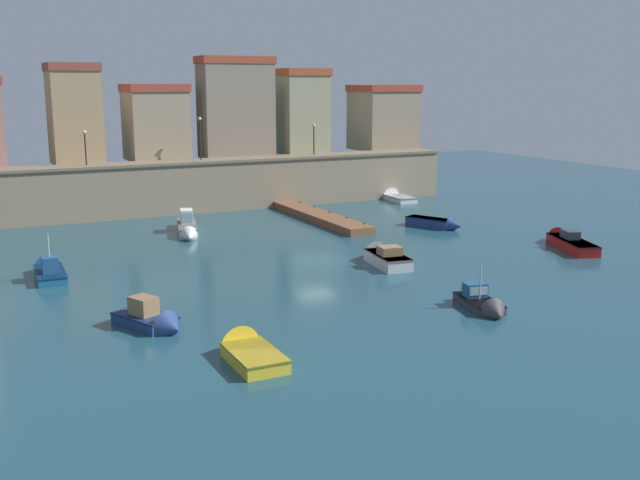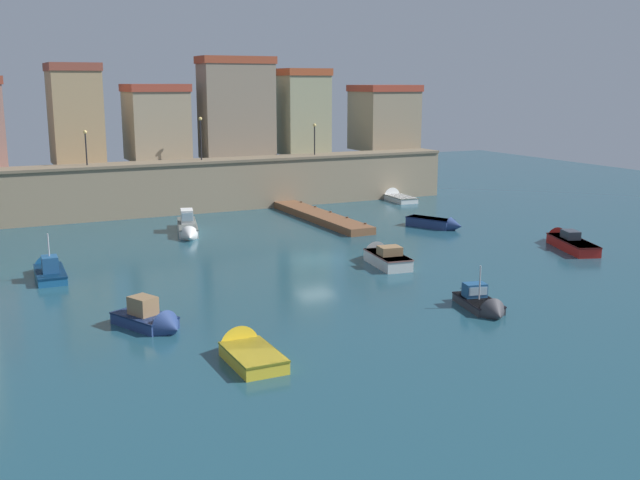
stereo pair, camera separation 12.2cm
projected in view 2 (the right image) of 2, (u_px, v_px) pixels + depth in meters
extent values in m
plane|color=#1E4756|center=(316.00, 259.00, 50.20)|extent=(123.97, 123.97, 0.00)
cube|color=gray|center=(212.00, 186.00, 69.25)|extent=(48.30, 3.07, 4.46)
cube|color=#73644F|center=(211.00, 161.00, 68.77)|extent=(48.30, 3.37, 0.24)
cube|color=tan|center=(76.00, 118.00, 66.56)|extent=(4.25, 4.69, 8.16)
cube|color=brown|center=(72.00, 67.00, 65.65)|extent=(4.42, 4.88, 0.70)
cube|color=#9D8A6E|center=(156.00, 126.00, 70.18)|extent=(5.30, 5.35, 6.34)
cube|color=#A13F2D|center=(155.00, 88.00, 69.46)|extent=(5.52, 5.56, 0.70)
cube|color=gray|center=(237.00, 111.00, 72.29)|extent=(6.94, 3.29, 8.92)
cube|color=#9E422A|center=(236.00, 60.00, 71.30)|extent=(7.22, 3.42, 0.70)
cube|color=gray|center=(301.00, 115.00, 76.28)|extent=(4.56, 5.05, 7.84)
cube|color=#A64727|center=(301.00, 72.00, 75.40)|extent=(4.74, 5.25, 0.70)
cube|color=gray|center=(384.00, 121.00, 81.02)|extent=(5.98, 5.64, 6.22)
cube|color=#A13A29|center=(384.00, 88.00, 80.31)|extent=(6.22, 5.87, 0.70)
cube|color=brown|center=(320.00, 217.00, 64.46)|extent=(2.23, 15.30, 0.60)
cylinder|color=#513421|center=(301.00, 205.00, 70.26)|extent=(0.20, 0.20, 0.70)
cylinder|color=#513421|center=(315.00, 210.00, 67.57)|extent=(0.20, 0.20, 0.70)
cylinder|color=#513421|center=(331.00, 215.00, 64.88)|extent=(0.20, 0.20, 0.70)
cylinder|color=#513421|center=(347.00, 221.00, 62.19)|extent=(0.20, 0.20, 0.70)
cylinder|color=#513421|center=(365.00, 227.00, 59.50)|extent=(0.20, 0.20, 0.70)
cylinder|color=black|center=(86.00, 150.00, 63.73)|extent=(0.12, 0.12, 2.67)
sphere|color=#F9D172|center=(85.00, 132.00, 63.42)|extent=(0.32, 0.32, 0.32)
cylinder|color=black|center=(201.00, 140.00, 68.00)|extent=(0.12, 0.12, 3.57)
sphere|color=#F9D172|center=(200.00, 119.00, 67.60)|extent=(0.32, 0.32, 0.32)
cylinder|color=black|center=(315.00, 141.00, 73.01)|extent=(0.12, 0.12, 2.72)
sphere|color=#F9D172|center=(315.00, 125.00, 72.70)|extent=(0.32, 0.32, 0.32)
cube|color=silver|center=(187.00, 227.00, 59.34)|extent=(2.77, 6.01, 0.71)
cone|color=silver|center=(189.00, 236.00, 55.92)|extent=(1.64, 1.68, 1.34)
cube|color=#5A605C|center=(187.00, 224.00, 59.27)|extent=(2.83, 6.13, 0.08)
cube|color=silver|center=(187.00, 216.00, 59.36)|extent=(1.32, 1.87, 1.06)
cube|color=#99B7C6|center=(187.00, 217.00, 58.54)|extent=(0.84, 0.26, 0.64)
cube|color=gold|center=(253.00, 358.00, 31.40)|extent=(1.90, 3.40, 0.60)
cone|color=gold|center=(236.00, 342.00, 33.27)|extent=(1.80, 0.95, 1.80)
cube|color=olive|center=(253.00, 352.00, 31.34)|extent=(1.94, 3.47, 0.08)
cube|color=#333338|center=(478.00, 303.00, 39.39)|extent=(2.17, 3.49, 0.46)
cone|color=#333338|center=(496.00, 315.00, 37.47)|extent=(1.60, 1.19, 1.44)
cube|color=black|center=(478.00, 300.00, 39.35)|extent=(2.21, 3.56, 0.08)
cube|color=navy|center=(475.00, 290.00, 39.73)|extent=(1.30, 1.02, 0.73)
cube|color=#99B7C6|center=(478.00, 291.00, 39.34)|extent=(1.03, 0.28, 0.44)
cylinder|color=#B2B2B7|center=(480.00, 283.00, 39.08)|extent=(0.08, 0.08, 1.82)
cube|color=red|center=(573.00, 245.00, 52.91)|extent=(3.32, 5.59, 0.73)
cone|color=red|center=(553.00, 236.00, 56.14)|extent=(1.92, 1.83, 1.53)
cube|color=#490F0C|center=(573.00, 240.00, 52.84)|extent=(3.39, 5.71, 0.08)
cube|color=#333842|center=(571.00, 235.00, 53.23)|extent=(1.36, 1.67, 0.58)
cube|color=#99B7C6|center=(566.00, 232.00, 53.93)|extent=(0.81, 0.34, 0.35)
cube|color=navy|center=(145.00, 320.00, 36.41)|extent=(2.87, 3.63, 0.58)
cone|color=navy|center=(171.00, 329.00, 35.16)|extent=(1.83, 1.48, 1.60)
cube|color=#0E1D3F|center=(144.00, 315.00, 36.35)|extent=(2.93, 3.70, 0.08)
cube|color=olive|center=(143.00, 306.00, 36.30)|extent=(1.41, 1.55, 0.89)
cube|color=silver|center=(388.00, 260.00, 48.30)|extent=(2.25, 4.25, 0.79)
cone|color=silver|center=(373.00, 252.00, 50.66)|extent=(1.78, 1.34, 1.65)
cube|color=brown|center=(388.00, 255.00, 48.22)|extent=(2.30, 4.33, 0.08)
cube|color=olive|center=(390.00, 251.00, 47.89)|extent=(1.52, 1.31, 0.56)
cube|color=#99B7C6|center=(386.00, 248.00, 48.42)|extent=(1.24, 0.22, 0.34)
cube|color=white|center=(401.00, 199.00, 74.58)|extent=(2.13, 3.88, 0.53)
cone|color=white|center=(390.00, 196.00, 76.71)|extent=(1.85, 1.17, 1.79)
cube|color=#565C50|center=(401.00, 197.00, 74.53)|extent=(2.17, 3.96, 0.08)
cube|color=navy|center=(430.00, 222.00, 61.32)|extent=(2.85, 4.02, 0.76)
cone|color=navy|center=(456.00, 226.00, 59.87)|extent=(1.61, 1.51, 1.27)
cube|color=#0E1A3F|center=(430.00, 218.00, 61.25)|extent=(2.91, 4.10, 0.08)
cube|color=#195689|center=(50.00, 274.00, 45.15)|extent=(1.79, 4.16, 0.54)
cone|color=#195689|center=(47.00, 265.00, 47.45)|extent=(1.60, 1.20, 1.55)
cube|color=#0B2A4C|center=(50.00, 271.00, 45.10)|extent=(1.82, 4.24, 0.08)
cube|color=navy|center=(50.00, 264.00, 44.59)|extent=(0.96, 1.25, 0.95)
cylinder|color=#B2B2B7|center=(49.00, 253.00, 44.52)|extent=(0.08, 0.08, 2.32)
sphere|color=red|center=(430.00, 221.00, 63.93)|extent=(0.62, 0.62, 0.62)
sphere|color=#EA4C19|center=(466.00, 288.00, 43.09)|extent=(0.49, 0.49, 0.49)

